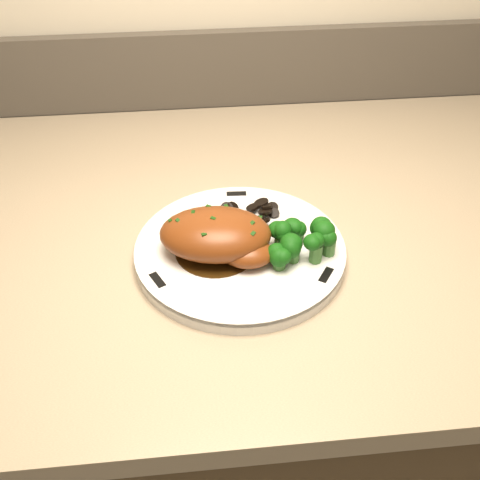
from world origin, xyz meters
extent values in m
cube|color=brown|center=(0.29, 1.67, 0.39)|extent=(1.80, 0.59, 0.78)
cube|color=#4C443A|center=(0.29, 1.99, 0.86)|extent=(1.86, 0.02, 0.12)
cylinder|color=white|center=(-0.13, 1.60, 0.81)|extent=(0.29, 0.29, 0.02)
cube|color=black|center=(-0.12, 1.71, 0.82)|extent=(0.03, 0.01, 0.00)
cube|color=black|center=(-0.22, 1.56, 0.82)|extent=(0.02, 0.03, 0.00)
cube|color=black|center=(-0.04, 1.55, 0.82)|extent=(0.02, 0.03, 0.00)
cylinder|color=#321D09|center=(-0.16, 1.60, 0.82)|extent=(0.09, 0.09, 0.00)
ellipsoid|color=brown|center=(-0.16, 1.60, 0.84)|extent=(0.13, 0.10, 0.05)
ellipsoid|color=brown|center=(-0.13, 1.58, 0.83)|extent=(0.06, 0.05, 0.03)
cube|color=#15390B|center=(-0.19, 1.61, 0.86)|extent=(0.01, 0.00, 0.00)
cube|color=#15390B|center=(-0.18, 1.61, 0.86)|extent=(0.01, 0.00, 0.00)
cube|color=#15390B|center=(-0.16, 1.60, 0.87)|extent=(0.01, 0.00, 0.00)
cube|color=#15390B|center=(-0.15, 1.60, 0.87)|extent=(0.01, 0.00, 0.00)
cube|color=#15390B|center=(-0.14, 1.60, 0.86)|extent=(0.01, 0.00, 0.00)
cube|color=#15390B|center=(-0.12, 1.60, 0.86)|extent=(0.01, 0.00, 0.00)
cylinder|color=black|center=(-0.09, 1.65, 0.82)|extent=(0.01, 0.01, 0.01)
cylinder|color=black|center=(-0.09, 1.66, 0.82)|extent=(0.02, 0.02, 0.01)
cylinder|color=black|center=(-0.10, 1.67, 0.82)|extent=(0.02, 0.02, 0.01)
cylinder|color=black|center=(-0.10, 1.67, 0.82)|extent=(0.02, 0.02, 0.01)
cylinder|color=black|center=(-0.11, 1.67, 0.82)|extent=(0.02, 0.02, 0.01)
cylinder|color=black|center=(-0.12, 1.67, 0.82)|extent=(0.02, 0.02, 0.01)
cylinder|color=black|center=(-0.13, 1.67, 0.82)|extent=(0.02, 0.02, 0.01)
cylinder|color=black|center=(-0.14, 1.67, 0.82)|extent=(0.02, 0.02, 0.00)
cylinder|color=black|center=(-0.14, 1.66, 0.82)|extent=(0.02, 0.02, 0.01)
cylinder|color=black|center=(-0.14, 1.65, 0.82)|extent=(0.02, 0.02, 0.01)
cylinder|color=black|center=(-0.14, 1.65, 0.82)|extent=(0.02, 0.02, 0.01)
cylinder|color=black|center=(-0.14, 1.64, 0.82)|extent=(0.02, 0.02, 0.01)
cylinder|color=black|center=(-0.13, 1.64, 0.82)|extent=(0.02, 0.02, 0.01)
cylinder|color=black|center=(-0.12, 1.64, 0.82)|extent=(0.02, 0.02, 0.01)
cylinder|color=black|center=(-0.11, 1.64, 0.82)|extent=(0.02, 0.02, 0.01)
cylinder|color=black|center=(-0.10, 1.64, 0.82)|extent=(0.02, 0.02, 0.01)
cylinder|color=black|center=(-0.10, 1.64, 0.82)|extent=(0.03, 0.03, 0.01)
cylinder|color=black|center=(-0.09, 1.65, 0.82)|extent=(0.02, 0.02, 0.01)
cylinder|color=#417832|center=(-0.09, 1.60, 0.83)|extent=(0.01, 0.01, 0.02)
sphere|color=#093508|center=(-0.09, 1.60, 0.84)|extent=(0.02, 0.02, 0.02)
cylinder|color=#417832|center=(-0.07, 1.61, 0.83)|extent=(0.01, 0.01, 0.02)
sphere|color=#093508|center=(-0.07, 1.61, 0.84)|extent=(0.02, 0.02, 0.02)
cylinder|color=#417832|center=(-0.05, 1.60, 0.83)|extent=(0.01, 0.01, 0.02)
sphere|color=#093508|center=(-0.05, 1.60, 0.84)|extent=(0.02, 0.02, 0.02)
cylinder|color=#417832|center=(-0.08, 1.57, 0.83)|extent=(0.01, 0.01, 0.02)
sphere|color=#093508|center=(-0.08, 1.57, 0.84)|extent=(0.02, 0.02, 0.02)
cylinder|color=#417832|center=(-0.05, 1.57, 0.83)|extent=(0.01, 0.01, 0.02)
sphere|color=#093508|center=(-0.05, 1.57, 0.84)|extent=(0.02, 0.02, 0.02)
cylinder|color=#417832|center=(-0.03, 1.58, 0.83)|extent=(0.01, 0.01, 0.02)
sphere|color=#093508|center=(-0.03, 1.58, 0.84)|extent=(0.02, 0.02, 0.02)
cylinder|color=#417832|center=(-0.09, 1.56, 0.83)|extent=(0.01, 0.01, 0.02)
sphere|color=#093508|center=(-0.09, 1.56, 0.84)|extent=(0.02, 0.02, 0.02)
camera|label=1|loc=(-0.18, 1.09, 1.25)|focal=45.00mm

